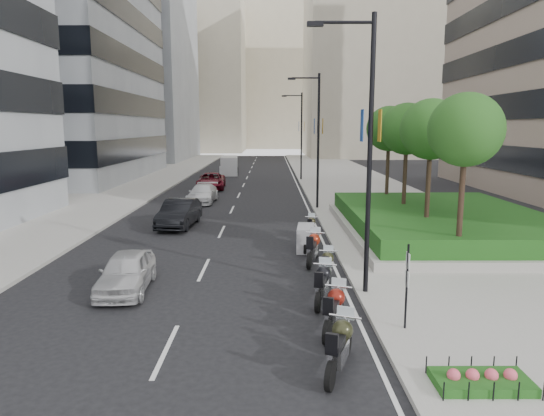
{
  "coord_description": "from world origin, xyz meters",
  "views": [
    {
      "loc": [
        1.15,
        -14.46,
        5.56
      ],
      "look_at": [
        1.2,
        6.75,
        2.0
      ],
      "focal_mm": 32.0,
      "sensor_mm": 36.0,
      "label": 1
    }
  ],
  "objects_px": {
    "car_b": "(179,213)",
    "car_c": "(203,194)",
    "lamp_post_0": "(365,143)",
    "car_a": "(126,272)",
    "car_d": "(211,181)",
    "lamp_post_1": "(316,134)",
    "parking_sign": "(407,282)",
    "motorcycle_6": "(311,227)",
    "lamp_post_2": "(300,132)",
    "motorcycle_5": "(306,238)",
    "delivery_van": "(229,166)",
    "motorcycle_0": "(340,346)",
    "motorcycle_3": "(327,266)",
    "motorcycle_2": "(322,284)",
    "motorcycle_4": "(313,248)",
    "motorcycle_1": "(334,310)"
  },
  "relations": [
    {
      "from": "lamp_post_2",
      "to": "car_d",
      "type": "xyz_separation_m",
      "value": [
        -8.4,
        -6.91,
        -4.34
      ]
    },
    {
      "from": "car_b",
      "to": "car_c",
      "type": "bearing_deg",
      "value": 93.51
    },
    {
      "from": "lamp_post_0",
      "to": "motorcycle_0",
      "type": "relative_size",
      "value": 4.08
    },
    {
      "from": "car_a",
      "to": "car_b",
      "type": "relative_size",
      "value": 0.84
    },
    {
      "from": "car_a",
      "to": "motorcycle_2",
      "type": "bearing_deg",
      "value": -13.93
    },
    {
      "from": "motorcycle_0",
      "to": "car_a",
      "type": "relative_size",
      "value": 0.56
    },
    {
      "from": "lamp_post_1",
      "to": "car_a",
      "type": "height_order",
      "value": "lamp_post_1"
    },
    {
      "from": "motorcycle_0",
      "to": "motorcycle_3",
      "type": "distance_m",
      "value": 6.63
    },
    {
      "from": "motorcycle_2",
      "to": "car_b",
      "type": "relative_size",
      "value": 0.48
    },
    {
      "from": "lamp_post_0",
      "to": "motorcycle_3",
      "type": "height_order",
      "value": "lamp_post_0"
    },
    {
      "from": "motorcycle_5",
      "to": "car_b",
      "type": "distance_m",
      "value": 8.58
    },
    {
      "from": "motorcycle_4",
      "to": "lamp_post_2",
      "type": "bearing_deg",
      "value": 11.69
    },
    {
      "from": "parking_sign",
      "to": "motorcycle_2",
      "type": "bearing_deg",
      "value": 130.43
    },
    {
      "from": "lamp_post_1",
      "to": "motorcycle_6",
      "type": "distance_m",
      "value": 9.6
    },
    {
      "from": "delivery_van",
      "to": "motorcycle_6",
      "type": "bearing_deg",
      "value": -81.94
    },
    {
      "from": "lamp_post_1",
      "to": "delivery_van",
      "type": "xyz_separation_m",
      "value": [
        -7.9,
        24.49,
        -4.08
      ]
    },
    {
      "from": "motorcycle_3",
      "to": "motorcycle_4",
      "type": "distance_m",
      "value": 2.42
    },
    {
      "from": "motorcycle_1",
      "to": "car_c",
      "type": "bearing_deg",
      "value": 35.78
    },
    {
      "from": "lamp_post_0",
      "to": "motorcycle_0",
      "type": "xyz_separation_m",
      "value": [
        -1.42,
        -5.07,
        -4.45
      ]
    },
    {
      "from": "motorcycle_6",
      "to": "lamp_post_0",
      "type": "bearing_deg",
      "value": -164.17
    },
    {
      "from": "motorcycle_1",
      "to": "car_d",
      "type": "bearing_deg",
      "value": 32.27
    },
    {
      "from": "lamp_post_0",
      "to": "car_b",
      "type": "distance_m",
      "value": 14.58
    },
    {
      "from": "lamp_post_1",
      "to": "car_c",
      "type": "relative_size",
      "value": 1.96
    },
    {
      "from": "motorcycle_5",
      "to": "delivery_van",
      "type": "bearing_deg",
      "value": 16.19
    },
    {
      "from": "lamp_post_0",
      "to": "car_c",
      "type": "relative_size",
      "value": 1.96
    },
    {
      "from": "motorcycle_2",
      "to": "delivery_van",
      "type": "bearing_deg",
      "value": 23.46
    },
    {
      "from": "lamp_post_2",
      "to": "motorcycle_4",
      "type": "distance_m",
      "value": 31.4
    },
    {
      "from": "car_a",
      "to": "car_d",
      "type": "distance_m",
      "value": 27.57
    },
    {
      "from": "motorcycle_5",
      "to": "car_d",
      "type": "bearing_deg",
      "value": 23.37
    },
    {
      "from": "motorcycle_0",
      "to": "lamp_post_1",
      "type": "bearing_deg",
      "value": 17.03
    },
    {
      "from": "lamp_post_1",
      "to": "lamp_post_0",
      "type": "bearing_deg",
      "value": -90.0
    },
    {
      "from": "parking_sign",
      "to": "car_a",
      "type": "bearing_deg",
      "value": 157.69
    },
    {
      "from": "motorcycle_6",
      "to": "lamp_post_2",
      "type": "bearing_deg",
      "value": 7.31
    },
    {
      "from": "car_a",
      "to": "motorcycle_4",
      "type": "bearing_deg",
      "value": 23.17
    },
    {
      "from": "lamp_post_1",
      "to": "motorcycle_2",
      "type": "height_order",
      "value": "lamp_post_1"
    },
    {
      "from": "car_b",
      "to": "delivery_van",
      "type": "height_order",
      "value": "delivery_van"
    },
    {
      "from": "lamp_post_2",
      "to": "motorcycle_6",
      "type": "distance_m",
      "value": 26.81
    },
    {
      "from": "lamp_post_1",
      "to": "parking_sign",
      "type": "distance_m",
      "value": 20.33
    },
    {
      "from": "motorcycle_1",
      "to": "motorcycle_3",
      "type": "bearing_deg",
      "value": 15.37
    },
    {
      "from": "motorcycle_4",
      "to": "motorcycle_5",
      "type": "xyz_separation_m",
      "value": [
        -0.15,
        2.07,
        -0.08
      ]
    },
    {
      "from": "lamp_post_1",
      "to": "motorcycle_2",
      "type": "distance_m",
      "value": 18.25
    },
    {
      "from": "parking_sign",
      "to": "car_c",
      "type": "distance_m",
      "value": 24.7
    },
    {
      "from": "lamp_post_0",
      "to": "car_d",
      "type": "xyz_separation_m",
      "value": [
        -8.4,
        28.09,
        -4.34
      ]
    },
    {
      "from": "car_d",
      "to": "parking_sign",
      "type": "bearing_deg",
      "value": -76.8
    },
    {
      "from": "motorcycle_3",
      "to": "car_c",
      "type": "relative_size",
      "value": 0.45
    },
    {
      "from": "motorcycle_0",
      "to": "motorcycle_1",
      "type": "bearing_deg",
      "value": 16.57
    },
    {
      "from": "motorcycle_3",
      "to": "delivery_van",
      "type": "relative_size",
      "value": 0.4
    },
    {
      "from": "motorcycle_0",
      "to": "motorcycle_3",
      "type": "height_order",
      "value": "motorcycle_0"
    },
    {
      "from": "motorcycle_0",
      "to": "motorcycle_5",
      "type": "bearing_deg",
      "value": 20.66
    },
    {
      "from": "motorcycle_5",
      "to": "car_d",
      "type": "relative_size",
      "value": 0.37
    }
  ]
}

